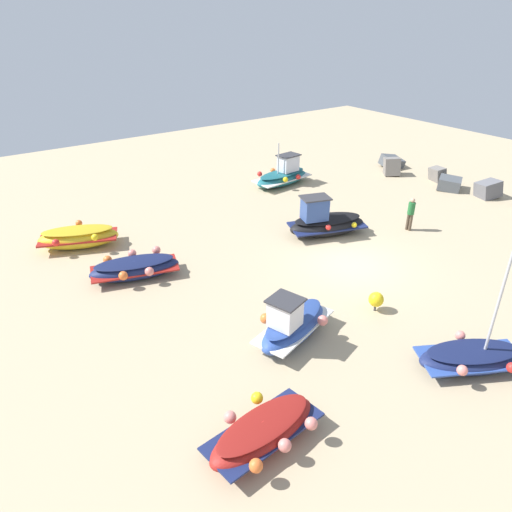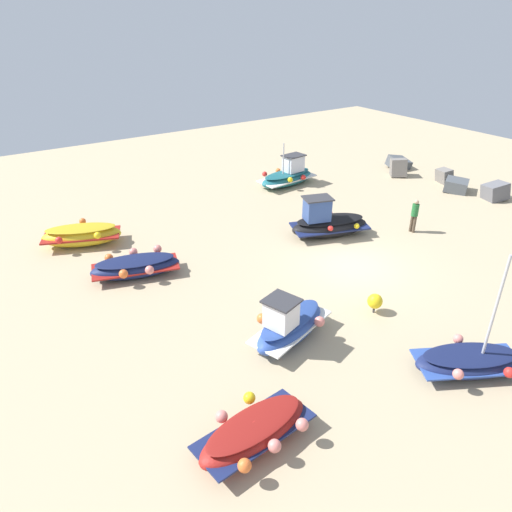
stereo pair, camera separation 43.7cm
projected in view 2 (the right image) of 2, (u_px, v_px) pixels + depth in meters
name	position (u px, v px, depth m)	size (l,w,h in m)	color
ground_plane	(352.00, 265.00, 19.38)	(51.52, 51.52, 0.00)	tan
fishing_boat_0	(469.00, 361.00, 13.52)	(2.64, 3.39, 3.83)	navy
fishing_boat_1	(288.00, 176.00, 27.94)	(2.10, 3.91, 2.59)	#1E6670
fishing_boat_2	(289.00, 325.00, 14.74)	(2.08, 3.34, 1.75)	#2D4C9E
fishing_boat_3	(328.00, 223.00, 21.60)	(2.52, 3.93, 1.98)	black
fishing_boat_4	(136.00, 266.00, 18.40)	(2.23, 3.66, 0.91)	navy
fishing_boat_5	(254.00, 431.00, 11.28)	(1.91, 3.22, 0.79)	maroon
fishing_boat_6	(82.00, 235.00, 20.78)	(2.59, 3.69, 0.97)	gold
person_walking	(415.00, 214.00, 21.81)	(0.32, 0.32, 1.62)	brown
breakwater_rocks	(509.00, 200.00, 24.74)	(18.06, 2.71, 1.35)	#4C5156
mooring_buoy_0	(375.00, 301.00, 16.13)	(0.53, 0.53, 0.72)	#3F3F42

